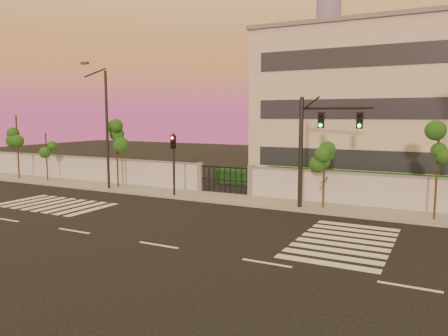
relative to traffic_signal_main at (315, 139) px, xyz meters
The scene contains 15 objects.
ground 11.40m from the traffic_signal_main, 112.05° to the right, with size 120.00×120.00×0.00m, color black.
sidewalk 5.76m from the traffic_signal_main, behind, with size 60.00×3.00×0.15m, color gray.
perimeter_wall 5.43m from the traffic_signal_main, 150.71° to the left, with size 60.00×0.36×2.20m.
hedge_row 6.59m from the traffic_signal_main, 119.80° to the left, with size 41.00×4.25×1.80m.
institutional_building 13.30m from the traffic_signal_main, 67.57° to the left, with size 24.40×12.40×12.25m.
distant_skyscraper 284.77m from the traffic_signal_main, 104.32° to the left, with size 16.00×16.00×118.00m.
road_markings 9.23m from the traffic_signal_main, 132.50° to the right, with size 57.00×7.62×0.02m.
street_tree_a 25.96m from the traffic_signal_main, behind, with size 1.62×1.29×5.57m.
street_tree_b 22.69m from the traffic_signal_main, behind, with size 1.37×1.09×4.15m.
street_tree_c 15.38m from the traffic_signal_main, behind, with size 1.59×1.26×5.25m.
street_tree_d 1.52m from the traffic_signal_main, 44.32° to the left, with size 1.45×1.15×3.83m.
street_tree_e 6.44m from the traffic_signal_main, ahead, with size 1.47×1.17×5.12m.
traffic_signal_main is the anchor object (origin of this frame).
traffic_signal_secondary 9.76m from the traffic_signal_main, behind, with size 0.34×0.33×4.35m.
streetlight_west 15.56m from the traffic_signal_main, behind, with size 0.55×2.21×9.19m.
Camera 1 is at (10.93, -14.89, 5.56)m, focal length 35.00 mm.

